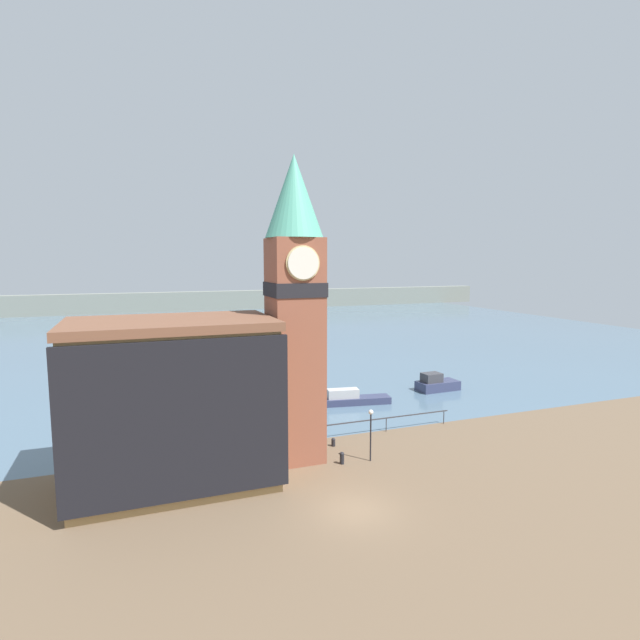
# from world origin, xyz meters

# --- Properties ---
(ground_plane) EXTENTS (160.00, 160.00, 0.00)m
(ground_plane) POSITION_xyz_m (0.00, 0.00, 0.00)
(ground_plane) COLOR brown
(water) EXTENTS (160.00, 120.00, 0.00)m
(water) POSITION_xyz_m (0.00, 70.57, -0.00)
(water) COLOR slate
(water) RESTS_ON ground_plane
(far_shoreline) EXTENTS (180.00, 3.00, 5.00)m
(far_shoreline) POSITION_xyz_m (0.00, 110.57, 2.50)
(far_shoreline) COLOR gray
(far_shoreline) RESTS_ON water
(pier_railing) EXTENTS (11.03, 0.08, 1.09)m
(pier_railing) POSITION_xyz_m (7.35, 10.32, 0.96)
(pier_railing) COLOR #333338
(pier_railing) RESTS_ON ground_plane
(clock_tower) EXTENTS (3.69, 3.69, 19.65)m
(clock_tower) POSITION_xyz_m (-0.76, 7.81, 10.45)
(clock_tower) COLOR brown
(clock_tower) RESTS_ON ground_plane
(pier_building) EXTENTS (11.64, 7.37, 9.74)m
(pier_building) POSITION_xyz_m (-8.52, 6.70, 4.89)
(pier_building) COLOR #A88451
(pier_building) RESTS_ON ground_plane
(boat_near) EXTENTS (6.63, 2.64, 1.44)m
(boat_near) POSITION_xyz_m (7.88, 17.97, 0.52)
(boat_near) COLOR #333856
(boat_near) RESTS_ON water
(boat_far) EXTENTS (4.34, 2.20, 1.83)m
(boat_far) POSITION_xyz_m (17.89, 19.39, 0.68)
(boat_far) COLOR #333856
(boat_far) RESTS_ON water
(mooring_bollard_near) EXTENTS (0.29, 0.29, 0.60)m
(mooring_bollard_near) POSITION_xyz_m (2.37, 8.89, 0.32)
(mooring_bollard_near) COLOR black
(mooring_bollard_near) RESTS_ON ground_plane
(mooring_bollard_far) EXTENTS (0.30, 0.30, 0.81)m
(mooring_bollard_far) POSITION_xyz_m (1.73, 5.82, 0.44)
(mooring_bollard_far) COLOR black
(mooring_bollard_far) RESTS_ON ground_plane
(lamp_post) EXTENTS (0.32, 0.32, 3.46)m
(lamp_post) POSITION_xyz_m (3.67, 5.62, 2.46)
(lamp_post) COLOR black
(lamp_post) RESTS_ON ground_plane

